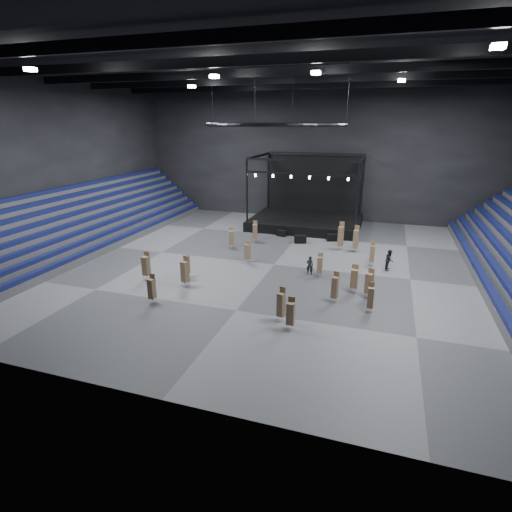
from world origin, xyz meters
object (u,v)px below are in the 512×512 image
(flight_case_left, at_px, (281,233))
(chair_stack_12, at_px, (186,268))
(chair_stack_4, at_px, (187,266))
(chair_stack_7, at_px, (152,288))
(chair_stack_6, at_px, (335,287))
(chair_stack_13, at_px, (341,236))
(chair_stack_8, at_px, (255,231))
(chair_stack_14, at_px, (247,251))
(chair_stack_11, at_px, (185,271))
(chair_stack_9, at_px, (231,237))
(chair_stack_16, at_px, (371,297))
(chair_stack_10, at_px, (146,265))
(chair_stack_15, at_px, (369,283))
(chair_stack_3, at_px, (354,278))
(chair_stack_1, at_px, (356,239))
(chair_stack_17, at_px, (320,265))
(flight_case_mid, at_px, (300,239))
(chair_stack_2, at_px, (281,304))
(stage, at_px, (307,215))
(chair_stack_0, at_px, (291,313))
(flight_case_right, at_px, (332,237))
(man_center, at_px, (310,265))
(crew_member, at_px, (389,260))

(flight_case_left, bearing_deg, chair_stack_12, -104.68)
(chair_stack_4, bearing_deg, chair_stack_7, -86.26)
(chair_stack_6, height_order, chair_stack_13, chair_stack_13)
(chair_stack_8, bearing_deg, chair_stack_14, -92.84)
(chair_stack_6, relative_size, chair_stack_11, 0.93)
(chair_stack_9, relative_size, chair_stack_16, 1.02)
(chair_stack_11, relative_size, chair_stack_14, 1.20)
(chair_stack_4, xyz_separation_m, chair_stack_7, (-0.06, -5.57, 0.12))
(chair_stack_10, relative_size, chair_stack_14, 1.16)
(chair_stack_15, bearing_deg, chair_stack_3, 173.79)
(chair_stack_1, height_order, chair_stack_12, chair_stack_1)
(chair_stack_15, relative_size, chair_stack_17, 1.11)
(flight_case_mid, xyz_separation_m, chair_stack_7, (-7.45, -19.21, 0.77))
(flight_case_mid, distance_m, chair_stack_12, 16.01)
(chair_stack_8, bearing_deg, chair_stack_9, -135.80)
(chair_stack_3, height_order, chair_stack_16, chair_stack_3)
(chair_stack_9, relative_size, chair_stack_15, 0.96)
(chair_stack_2, bearing_deg, stage, 112.93)
(chair_stack_0, relative_size, chair_stack_13, 0.75)
(chair_stack_2, distance_m, chair_stack_15, 8.10)
(chair_stack_14, bearing_deg, chair_stack_7, -94.90)
(chair_stack_0, bearing_deg, chair_stack_9, 123.99)
(chair_stack_12, xyz_separation_m, chair_stack_16, (15.58, -1.31, 0.00))
(flight_case_mid, xyz_separation_m, chair_stack_1, (6.27, -1.34, 1.00))
(chair_stack_8, height_order, chair_stack_10, chair_stack_10)
(chair_stack_12, relative_size, chair_stack_16, 1.00)
(stage, xyz_separation_m, chair_stack_6, (6.69, -23.00, -0.19))
(chair_stack_2, height_order, chair_stack_9, chair_stack_2)
(flight_case_right, distance_m, chair_stack_1, 4.51)
(chair_stack_7, bearing_deg, man_center, 48.34)
(chair_stack_9, relative_size, chair_stack_13, 0.76)
(chair_stack_8, distance_m, crew_member, 15.53)
(flight_case_right, xyz_separation_m, chair_stack_15, (4.87, -15.11, 0.86))
(chair_stack_17, bearing_deg, chair_stack_13, 82.67)
(chair_stack_2, xyz_separation_m, chair_stack_12, (-9.75, 4.64, -0.11))
(chair_stack_6, bearing_deg, chair_stack_1, 102.26)
(chair_stack_15, height_order, crew_member, chair_stack_15)
(chair_stack_13, height_order, chair_stack_14, chair_stack_13)
(chair_stack_1, xyz_separation_m, chair_stack_11, (-12.80, -14.20, -0.07))
(flight_case_left, height_order, chair_stack_9, chair_stack_9)
(chair_stack_6, relative_size, chair_stack_10, 0.97)
(stage, distance_m, chair_stack_15, 23.25)
(chair_stack_6, height_order, chair_stack_16, chair_stack_6)
(chair_stack_3, bearing_deg, chair_stack_17, 141.78)
(flight_case_right, xyz_separation_m, chair_stack_12, (-10.47, -16.32, 0.76))
(stage, bearing_deg, chair_stack_16, -68.57)
(chair_stack_6, distance_m, chair_stack_14, 11.43)
(chair_stack_2, bearing_deg, chair_stack_7, -163.16)
(chair_stack_11, xyz_separation_m, chair_stack_14, (2.98, 7.32, -0.21))
(flight_case_left, distance_m, chair_stack_10, 18.99)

